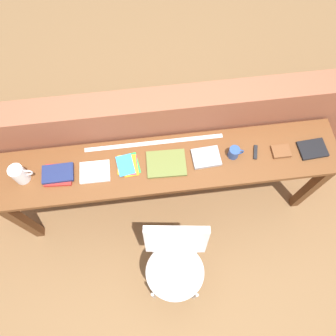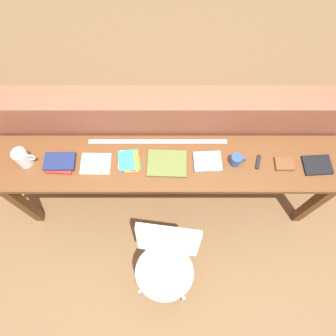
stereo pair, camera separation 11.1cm
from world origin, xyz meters
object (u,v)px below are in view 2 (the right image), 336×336
object	(u,v)px
mug	(236,160)
multitool_folded	(258,162)
pamphlet_pile_colourful	(129,161)
pitcher_white	(23,158)
book_stack_leftmost	(60,162)
chair_white_moulded	(166,261)
book_repair_rightmost	(317,165)
leather_journal_brown	(284,164)
magazine_cycling	(96,164)
book_open_centre	(167,163)

from	to	relation	value
mug	multitool_folded	size ratio (longest dim) A/B	1.00
pamphlet_pile_colourful	pitcher_white	bearing A→B (deg)	-179.10
book_stack_leftmost	multitool_folded	size ratio (longest dim) A/B	1.95
pamphlet_pile_colourful	mug	world-z (taller)	mug
mug	multitool_folded	bearing A→B (deg)	0.40
chair_white_moulded	book_stack_leftmost	size ratio (longest dim) A/B	4.16
book_stack_leftmost	book_repair_rightmost	size ratio (longest dim) A/B	1.10
pamphlet_pile_colourful	leather_journal_brown	xyz separation A→B (m)	(1.10, -0.03, 0.00)
pitcher_white	mug	size ratio (longest dim) A/B	1.67
multitool_folded	book_stack_leftmost	bearing A→B (deg)	-179.67
multitool_folded	magazine_cycling	bearing A→B (deg)	-179.23
book_open_centre	mug	bearing A→B (deg)	3.44
book_open_centre	book_repair_rightmost	size ratio (longest dim) A/B	1.41
multitool_folded	pamphlet_pile_colourful	bearing A→B (deg)	179.41
book_stack_leftmost	book_open_centre	xyz separation A→B (m)	(0.75, -0.00, -0.01)
pamphlet_pile_colourful	book_open_centre	world-z (taller)	book_open_centre
book_stack_leftmost	book_open_centre	distance (m)	0.75
chair_white_moulded	book_open_centre	world-z (taller)	book_open_centre
pamphlet_pile_colourful	multitool_folded	distance (m)	0.91
book_open_centre	mug	xyz separation A→B (m)	(0.48, 0.01, 0.03)
magazine_cycling	book_open_centre	size ratio (longest dim) A/B	0.75
magazine_cycling	book_repair_rightmost	distance (m)	1.56
mug	leather_journal_brown	bearing A→B (deg)	-2.59
multitool_folded	leather_journal_brown	size ratio (longest dim) A/B	0.85
pamphlet_pile_colourful	book_open_centre	bearing A→B (deg)	-4.78
book_stack_leftmost	book_repair_rightmost	xyz separation A→B (m)	(1.81, -0.02, -0.01)
mug	leather_journal_brown	world-z (taller)	mug
mug	pamphlet_pile_colourful	bearing A→B (deg)	179.19
mug	magazine_cycling	bearing A→B (deg)	-179.17
pamphlet_pile_colourful	mug	size ratio (longest dim) A/B	1.72
book_open_centre	multitool_folded	xyz separation A→B (m)	(0.65, 0.01, -0.00)
book_open_centre	pitcher_white	bearing A→B (deg)	-178.57
chair_white_moulded	pamphlet_pile_colourful	xyz separation A→B (m)	(-0.26, 0.64, 0.36)
pamphlet_pile_colourful	book_repair_rightmost	bearing A→B (deg)	-1.51
leather_journal_brown	pitcher_white	bearing A→B (deg)	179.49
multitool_folded	book_repair_rightmost	bearing A→B (deg)	-3.54
magazine_cycling	mug	distance (m)	0.99
book_open_centre	chair_white_moulded	bearing A→B (deg)	-88.90
pamphlet_pile_colourful	multitool_folded	size ratio (longest dim) A/B	1.72
pitcher_white	pamphlet_pile_colourful	xyz separation A→B (m)	(0.73, 0.01, -0.07)
book_open_centre	leather_journal_brown	bearing A→B (deg)	1.79
magazine_cycling	book_repair_rightmost	size ratio (longest dim) A/B	1.06
chair_white_moulded	magazine_cycling	bearing A→B (deg)	128.50
book_open_centre	multitool_folded	bearing A→B (deg)	3.20
chair_white_moulded	book_stack_leftmost	xyz separation A→B (m)	(-0.74, 0.63, 0.38)
book_stack_leftmost	magazine_cycling	world-z (taller)	book_stack_leftmost
book_stack_leftmost	mug	bearing A→B (deg)	0.32
pitcher_white	mug	distance (m)	1.48
pitcher_white	leather_journal_brown	world-z (taller)	pitcher_white
pitcher_white	leather_journal_brown	size ratio (longest dim) A/B	1.41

